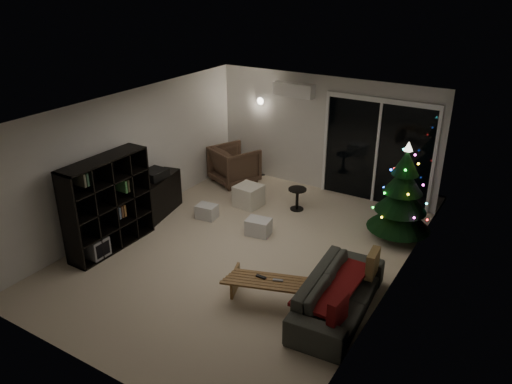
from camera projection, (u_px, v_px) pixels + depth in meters
room at (306, 175)px, 9.16m from camera, size 6.50×7.51×2.60m
bookshelf at (100, 201)px, 8.57m from camera, size 0.53×1.68×1.65m
media_cabinet at (156, 196)px, 9.83m from camera, size 0.70×1.30×0.77m
stereo at (154, 174)px, 9.64m from camera, size 0.39×0.46×0.16m
armchair at (234, 165)px, 11.30m from camera, size 1.20×1.22×0.85m
ottoman at (248, 196)px, 10.24m from camera, size 0.54×0.54×0.44m
cardboard_box_a at (207, 212)px, 9.76m from camera, size 0.42×0.33×0.28m
cardboard_box_b at (258, 227)px, 9.15m from camera, size 0.48×0.39×0.30m
side_table at (297, 199)px, 10.08m from camera, size 0.42×0.42×0.46m
floor_lamp at (261, 138)px, 11.57m from camera, size 0.29×0.29×1.80m
sofa at (338, 294)px, 7.01m from camera, size 0.94×2.10×0.60m
sofa_throw at (332, 284)px, 7.00m from camera, size 0.64×1.47×0.05m
cushion_a at (373, 263)px, 7.29m from camera, size 0.15×0.40×0.39m
cushion_b at (338, 311)px, 6.28m from camera, size 0.15×0.40×0.39m
coffee_table at (270, 292)px, 7.21m from camera, size 1.35×0.83×0.40m
remote_a at (261, 277)px, 7.20m from camera, size 0.16×0.05×0.02m
remote_b at (278, 280)px, 7.12m from camera, size 0.15×0.09×0.02m
christmas_tree at (403, 192)px, 8.73m from camera, size 1.36×1.36×1.83m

